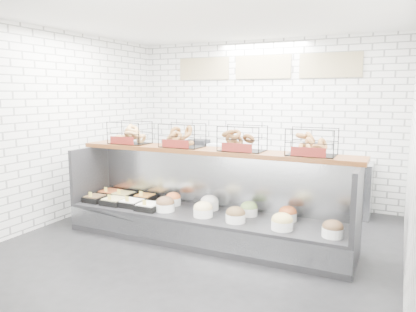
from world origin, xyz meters
The scene contains 5 objects.
ground centered at (0.00, 0.00, 0.00)m, with size 5.50×5.50×0.00m, color black.
room_shell centered at (0.00, 0.60, 2.06)m, with size 5.02×5.51×3.01m.
display_case centered at (-0.01, 0.34, 0.33)m, with size 4.00×0.90×1.20m.
bagel_shelf centered at (0.00, 0.52, 1.38)m, with size 4.10×0.50×0.40m.
prep_counter centered at (-0.01, 2.43, 0.47)m, with size 4.00×0.60×1.20m.
Camera 1 is at (2.39, -4.53, 2.03)m, focal length 35.00 mm.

